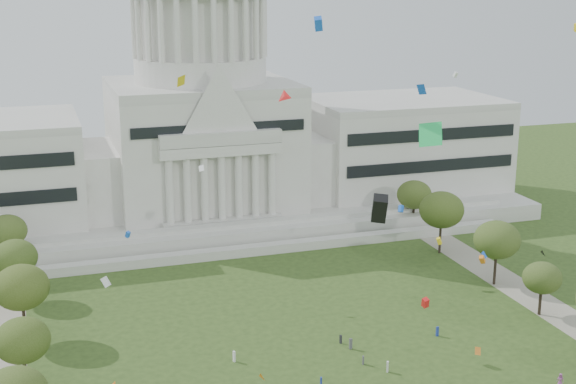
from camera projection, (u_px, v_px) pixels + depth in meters
capitol at (203, 131)px, 198.61m from camera, size 160.00×64.50×91.30m
path_right at (571, 322)px, 141.92m from camera, size 8.00×160.00×0.04m
row_tree_l_3 at (22, 340)px, 115.92m from camera, size 8.12×8.12×11.55m
row_tree_r_3 at (542, 278)px, 143.14m from camera, size 7.01×7.01×9.98m
row_tree_l_4 at (21, 287)px, 132.61m from camera, size 9.29×9.29×13.21m
row_tree_r_4 at (497, 240)px, 156.96m from camera, size 9.19×9.19×13.06m
row_tree_l_5 at (15, 258)px, 149.60m from camera, size 8.33×8.33×11.85m
row_tree_r_5 at (442, 210)px, 174.92m from camera, size 9.82×9.82×13.96m
row_tree_l_6 at (7, 231)px, 165.80m from camera, size 8.19×8.19×11.64m
row_tree_r_6 at (414, 195)px, 192.51m from camera, size 8.42×8.42×11.97m
person_0 at (560, 380)px, 119.40m from camera, size 1.15×1.16×2.03m
kite_swarm at (405, 237)px, 97.57m from camera, size 99.36×99.06×54.42m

